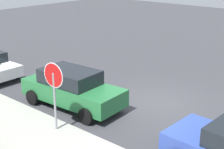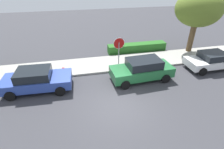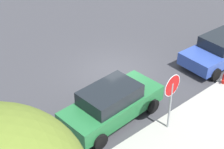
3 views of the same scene
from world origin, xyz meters
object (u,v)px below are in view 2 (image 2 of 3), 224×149
(parked_car_blue, at_px, (37,80))
(fire_hydrant, at_px, (64,72))
(stop_sign, at_px, (119,48))
(parked_car_green, at_px, (142,69))
(street_tree_mid_block, at_px, (199,9))
(parked_car_white, at_px, (212,60))

(parked_car_blue, relative_size, fire_hydrant, 6.24)
(stop_sign, xyz_separation_m, parked_car_green, (1.25, -1.95, -1.00))
(fire_hydrant, bearing_deg, parked_car_green, -16.54)
(parked_car_blue, xyz_separation_m, fire_hydrant, (1.65, 1.42, -0.40))
(parked_car_green, xyz_separation_m, street_tree_mid_block, (6.23, 3.67, 3.22))
(parked_car_white, bearing_deg, parked_car_green, -176.03)
(stop_sign, height_order, street_tree_mid_block, street_tree_mid_block)
(parked_car_white, distance_m, street_tree_mid_block, 4.66)
(stop_sign, distance_m, fire_hydrant, 4.56)
(parked_car_green, relative_size, parked_car_blue, 1.01)
(street_tree_mid_block, bearing_deg, parked_car_blue, -165.62)
(parked_car_green, relative_size, street_tree_mid_block, 0.81)
(parked_car_green, bearing_deg, stop_sign, 122.69)
(parked_car_white, bearing_deg, stop_sign, 168.30)
(parked_car_green, distance_m, parked_car_blue, 7.22)
(parked_car_blue, height_order, parked_car_white, parked_car_blue)
(stop_sign, distance_m, parked_car_green, 2.52)
(parked_car_blue, distance_m, fire_hydrant, 2.22)
(parked_car_green, distance_m, street_tree_mid_block, 7.92)
(parked_car_white, bearing_deg, fire_hydrant, 173.99)
(parked_car_blue, bearing_deg, street_tree_mid_block, 14.38)
(parked_car_blue, xyz_separation_m, street_tree_mid_block, (13.45, 3.45, 3.27))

